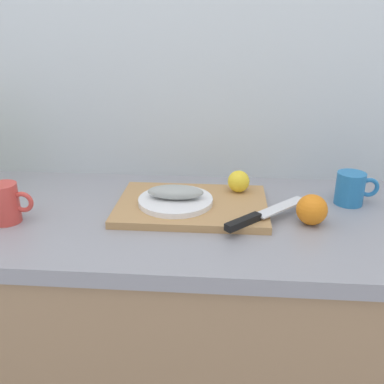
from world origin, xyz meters
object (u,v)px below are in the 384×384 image
white_plate (176,201)px  lemon_0 (239,181)px  cutting_board (192,205)px  fish_fillet (175,192)px  chef_knife (258,216)px  coffee_mug_0 (351,188)px  coffee_mug_1 (6,203)px

white_plate → lemon_0: lemon_0 is taller
lemon_0 → cutting_board: bearing=-145.3°
fish_fillet → chef_knife: size_ratio=0.67×
fish_fillet → coffee_mug_0: 0.49m
cutting_board → white_plate: 0.05m
cutting_board → lemon_0: bearing=34.7°
chef_knife → coffee_mug_0: 0.32m
white_plate → chef_knife: size_ratio=0.90×
fish_fillet → coffee_mug_0: (0.49, 0.08, -0.01)m
fish_fillet → lemon_0: lemon_0 is taller
coffee_mug_1 → fish_fillet: bearing=14.1°
white_plate → lemon_0: 0.20m
cutting_board → lemon_0: lemon_0 is taller
cutting_board → coffee_mug_1: 0.48m
white_plate → coffee_mug_1: size_ratio=1.79×
white_plate → fish_fillet: (0.00, -0.00, 0.03)m
coffee_mug_0 → cutting_board: bearing=-170.9°
coffee_mug_0 → fish_fillet: bearing=-170.4°
white_plate → coffee_mug_1: coffee_mug_1 is taller
cutting_board → lemon_0: (0.13, 0.09, 0.04)m
cutting_board → white_plate: bearing=-165.8°
lemon_0 → coffee_mug_1: size_ratio=0.56×
white_plate → coffee_mug_0: size_ratio=1.71×
cutting_board → white_plate: (-0.04, -0.01, 0.02)m
white_plate → lemon_0: size_ratio=3.22×
chef_knife → coffee_mug_1: 0.64m
white_plate → fish_fillet: 0.03m
cutting_board → coffee_mug_0: size_ratio=3.45×
fish_fillet → chef_knife: fish_fillet is taller
cutting_board → chef_knife: (0.17, -0.09, 0.02)m
white_plate → lemon_0: (0.17, 0.10, 0.02)m
cutting_board → chef_knife: chef_knife is taller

